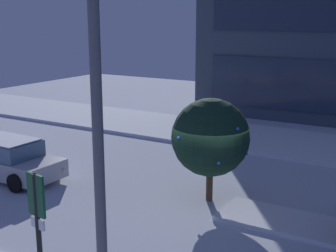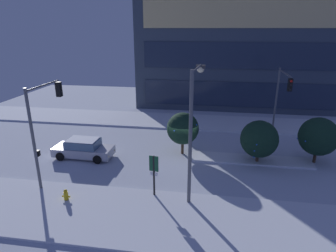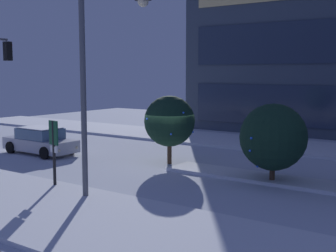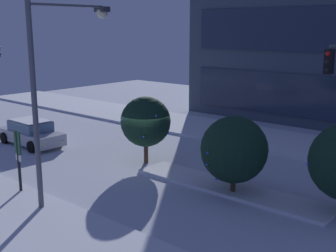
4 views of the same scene
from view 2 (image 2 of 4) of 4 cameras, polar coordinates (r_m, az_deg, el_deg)
ground at (r=23.20m, az=2.83°, el=-5.65°), size 52.00×52.00×0.00m
curb_strip_near at (r=15.97m, az=-0.50°, el=-17.90°), size 52.00×5.20×0.14m
curb_strip_far at (r=30.98m, az=4.46°, el=0.87°), size 52.00×5.20×0.14m
median_strip at (r=23.04m, az=15.97°, el=-6.41°), size 9.00×1.80×0.14m
car_near at (r=23.40m, az=-16.37°, el=-4.32°), size 4.68×2.10×1.49m
traffic_light_corner_far_right at (r=27.06m, az=21.57°, el=6.28°), size 0.32×4.50×6.19m
traffic_light_corner_near_left at (r=19.58m, az=-23.29°, el=1.76°), size 0.32×3.92×6.46m
street_lamp_arched at (r=15.93m, az=5.10°, el=2.04°), size 0.66×3.39×7.68m
fire_hydrant at (r=18.19m, az=-19.52°, el=-12.87°), size 0.48×0.26×0.81m
parking_info_sign at (r=16.99m, az=-2.80°, el=-8.92°), size 0.55×0.14×2.68m
decorated_tree_median at (r=22.58m, az=2.94°, el=-0.50°), size 2.53×2.53×3.41m
decorated_tree_left_of_median at (r=22.08m, az=17.59°, el=-2.48°), size 2.74×2.76×3.29m
decorated_tree_right_of_median at (r=23.77m, az=27.60°, el=-1.87°), size 2.82×2.88×3.49m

